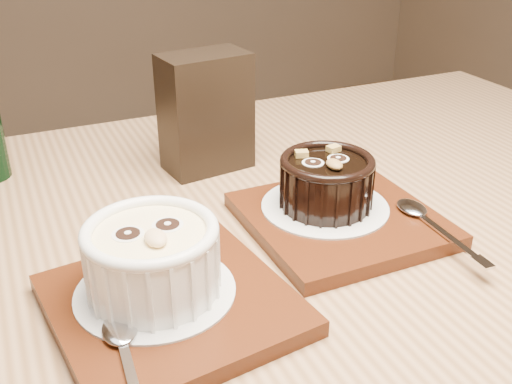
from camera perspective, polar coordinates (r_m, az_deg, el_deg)
table at (r=0.63m, az=0.26°, el=-12.24°), size 1.21×0.81×0.75m
tray_left at (r=0.49m, az=-8.05°, el=-10.59°), size 0.20×0.20×0.01m
doily_left at (r=0.50m, az=-9.56°, el=-9.29°), size 0.13×0.13×0.00m
ramekin_white at (r=0.48m, az=-9.87°, el=-6.02°), size 0.11×0.11×0.06m
spoon_left at (r=0.43m, az=-12.14°, el=-15.49°), size 0.04×0.14×0.01m
tray_right at (r=0.61m, az=8.01°, el=-2.64°), size 0.18×0.18×0.01m
doily_right at (r=0.62m, az=6.58°, el=-1.36°), size 0.13×0.13×0.00m
ramekin_dark at (r=0.60m, az=6.73°, el=1.17°), size 0.09×0.09×0.06m
spoon_right at (r=0.60m, az=16.51°, el=-2.88°), size 0.03×0.14×0.01m
condiment_stand at (r=0.71m, az=-4.80°, el=7.54°), size 0.11×0.07×0.14m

